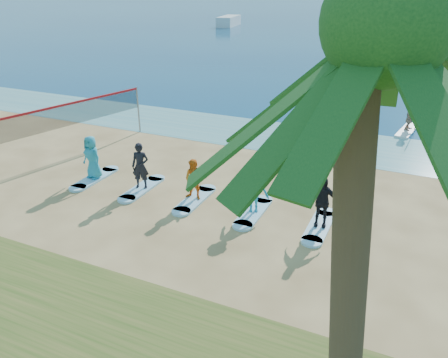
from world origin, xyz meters
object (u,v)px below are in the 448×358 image
at_px(paddleboard, 407,130).
at_px(surfboard_3, 253,212).
at_px(palm_tree, 386,30).
at_px(student_2, 194,180).
at_px(surfboard_2, 195,200).
at_px(surfboard_4, 319,226).
at_px(paddleboarder, 410,116).
at_px(student_0, 92,157).
at_px(surfboard_1, 142,188).
at_px(student_3, 254,191).
at_px(volleyball_net, 64,116).
at_px(surfboard_0, 95,178).
at_px(boat_offshore_a, 229,26).
at_px(student_4, 322,202).
at_px(student_1, 140,166).

bearing_deg(paddleboard, surfboard_3, -100.31).
height_order(palm_tree, student_2, palm_tree).
height_order(surfboard_2, student_2, student_2).
xyz_separation_m(palm_tree, surfboard_4, (-1.91, 7.64, -7.09)).
height_order(paddleboard, surfboard_3, paddleboard).
xyz_separation_m(paddleboarder, student_0, (-11.62, -12.43, 0.12)).
xyz_separation_m(student_0, surfboard_1, (2.39, 0.00, -0.95)).
bearing_deg(student_2, paddleboarder, 60.02).
distance_m(surfboard_2, surfboard_3, 2.39).
relative_size(student_3, surfboard_4, 0.75).
bearing_deg(paddleboard, volleyball_net, -134.75).
distance_m(volleyball_net, surfboard_0, 4.00).
bearing_deg(student_3, boat_offshore_a, 94.06).
distance_m(surfboard_0, student_3, 7.23).
relative_size(boat_offshore_a, student_0, 4.82).
distance_m(paddleboarder, surfboard_3, 13.23).
relative_size(paddleboarder, student_4, 0.85).
xyz_separation_m(surfboard_0, student_4, (9.58, 0.00, 0.93)).
bearing_deg(student_3, surfboard_1, 159.43).
xyz_separation_m(surfboard_0, student_0, (0.00, 0.00, 0.95)).
xyz_separation_m(boat_offshore_a, student_2, (28.16, -66.65, 0.88)).
distance_m(paddleboard, student_3, 13.23).
bearing_deg(student_3, surfboard_0, 159.43).
bearing_deg(paddleboard, surfboard_4, -90.00).
bearing_deg(surfboard_3, paddleboard, 70.35).
xyz_separation_m(student_0, surfboard_3, (7.18, 0.00, -0.95)).
xyz_separation_m(boat_offshore_a, surfboard_4, (32.95, -66.65, 0.04)).
distance_m(paddleboarder, surfboard_1, 15.51).
xyz_separation_m(student_1, surfboard_4, (7.18, 0.00, -0.97)).
height_order(student_0, surfboard_3, student_0).
bearing_deg(boat_offshore_a, student_3, -75.30).
xyz_separation_m(student_0, surfboard_4, (9.58, 0.00, -0.95)).
distance_m(palm_tree, paddleboarder, 21.03).
bearing_deg(palm_tree, surfboard_4, 104.01).
relative_size(palm_tree, surfboard_2, 3.83).
relative_size(paddleboard, surfboard_2, 1.36).
distance_m(surfboard_0, student_2, 4.86).
height_order(volleyball_net, student_1, volleyball_net).
height_order(surfboard_0, student_1, student_1).
bearing_deg(surfboard_1, student_3, 0.00).
xyz_separation_m(volleyball_net, student_4, (12.62, -1.81, -0.93)).
relative_size(boat_offshore_a, student_4, 4.93).
distance_m(surfboard_1, student_2, 2.54).
bearing_deg(surfboard_0, boat_offshore_a, 109.32).
height_order(palm_tree, paddleboarder, palm_tree).
bearing_deg(student_1, paddleboarder, 35.48).
height_order(paddleboard, student_0, student_0).
bearing_deg(boat_offshore_a, surfboard_1, -78.79).
distance_m(boat_offshore_a, surfboard_1, 71.46).
bearing_deg(volleyball_net, surfboard_4, -8.18).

